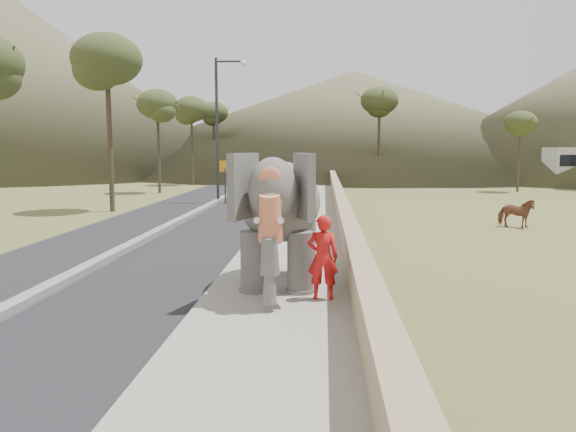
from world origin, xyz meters
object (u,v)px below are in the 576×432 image
Objects in this scene: lamppost at (222,116)px; elephant_and_man at (281,220)px; cow at (516,213)px; motorcyclist at (249,184)px.

lamppost is 2.03× the size of elephant_and_man.
lamppost is at bearing 103.99° from elephant_and_man.
lamppost is 5.85× the size of cow.
elephant_and_man is (4.71, -18.90, -3.31)m from lamppost.
cow is 0.35× the size of elephant_and_man.
cow is at bearing 49.88° from elephant_and_man.
elephant_and_man is at bearing -80.56° from motorcyclist.
elephant_and_man is 1.95× the size of motorcyclist.
motorcyclist reaches higher than cow.
elephant_and_man is at bearing -76.01° from lamppost.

